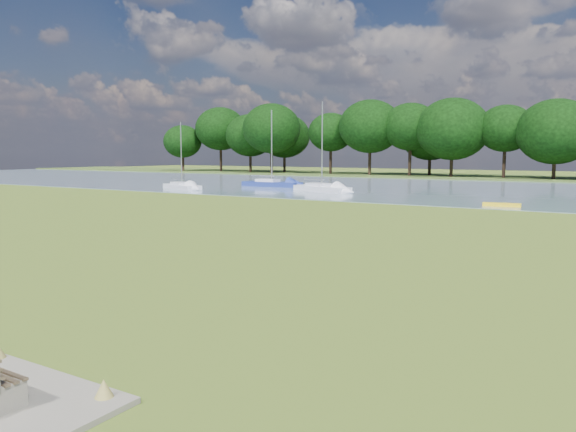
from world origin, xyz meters
The scene contains 8 objects.
ground centered at (0.00, 0.00, 0.00)m, with size 220.00×220.00×0.00m, color olive.
river centered at (0.00, 42.00, 0.00)m, with size 220.00×40.00×0.10m, color slate.
far_bank centered at (0.00, 72.00, 0.00)m, with size 220.00×20.00×0.40m, color #4C6626.
kayak centered at (0.54, 24.14, 0.18)m, with size 2.60×0.61×0.26m, color yellow.
tree_line centered at (-9.41, 68.00, 7.23)m, with size 125.40×10.08×12.20m.
sailboat_0 centered at (-32.71, 26.74, 0.46)m, with size 6.22×3.81×7.09m.
sailboat_2 centered at (-26.60, 34.94, 0.56)m, with size 7.10×2.00×8.62m.
sailboat_3 centered at (-18.07, 31.14, 0.54)m, with size 6.97×4.05×8.87m.
Camera 1 is at (8.59, -18.44, 3.99)m, focal length 35.00 mm.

